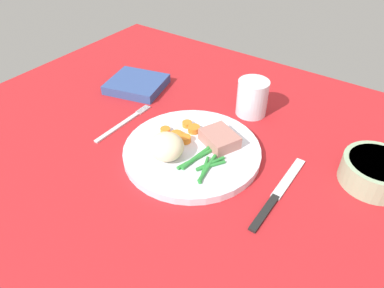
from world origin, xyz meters
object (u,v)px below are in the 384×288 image
Objects in this scene: salad_bowl at (376,171)px; napkin at (137,84)px; fork at (123,123)px; water_glass at (253,100)px; knife at (278,194)px; dinner_plate at (192,151)px; meat_portion at (220,139)px.

salad_bowl is 57.61cm from napkin.
fork is 2.04× the size of water_glass.
salad_bowl is (49.41, 12.84, 2.46)cm from fork.
knife is (36.84, -0.03, -0.00)cm from fork.
knife is 25.75cm from water_glass.
salad_bowl reaches higher than napkin.
meat_portion reaches higher than dinner_plate.
dinner_plate is 2.01× the size of napkin.
meat_portion is at bearing 159.21° from knife.
dinner_plate is at bearing -130.60° from meat_portion.
water_glass reaches higher than dinner_plate.
meat_portion is 15.73cm from knife.
meat_portion is at bearing 49.40° from dinner_plate.
meat_portion reaches higher than fork.
dinner_plate is 33.54cm from salad_bowl.
meat_portion is 28.63cm from salad_bowl.
knife is 47.03cm from napkin.
water_glass is at bearing 93.34° from meat_portion.
dinner_plate is 20.19cm from water_glass.
salad_bowl is (12.57, 12.87, 2.46)cm from knife.
salad_bowl reaches higher than dinner_plate.
meat_portion is at bearing -16.66° from napkin.
dinner_plate is 18.39cm from fork.
knife is 1.71× the size of salad_bowl.
salad_bowl is at bearing 15.28° from fork.
water_glass is 0.61× the size of napkin.
water_glass is 0.68× the size of salad_bowl.
water_glass reaches higher than salad_bowl.
napkin reaches higher than knife.
napkin is (-26.55, 13.28, 0.32)cm from dinner_plate.
salad_bowl is at bearing 16.92° from meat_portion.
napkin is at bearing 121.85° from fork.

